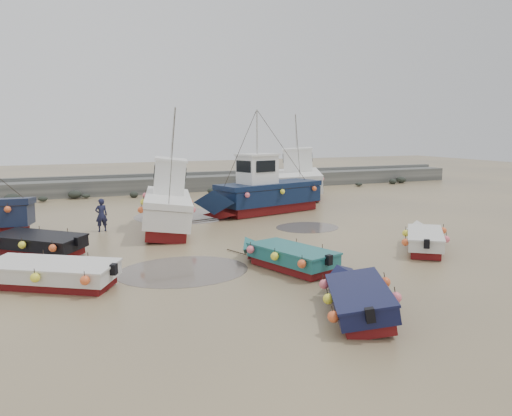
{
  "coord_description": "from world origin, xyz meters",
  "views": [
    {
      "loc": [
        -6.66,
        -18.36,
        5.12
      ],
      "look_at": [
        2.29,
        3.27,
        1.4
      ],
      "focal_mm": 35.0,
      "sensor_mm": 36.0,
      "label": 1
    }
  ],
  "objects_px": {
    "dinghy_0": "(42,271)",
    "cabin_boat_3": "(299,178)",
    "dinghy_1": "(361,293)",
    "cabin_boat_2": "(261,192)",
    "dinghy_3": "(425,237)",
    "cabin_boat_1": "(165,203)",
    "dinghy_4": "(32,241)",
    "dinghy_2": "(285,253)",
    "person": "(102,231)"
  },
  "relations": [
    {
      "from": "dinghy_4",
      "to": "person",
      "type": "xyz_separation_m",
      "value": [
        3.1,
        3.6,
        -0.54
      ]
    },
    {
      "from": "dinghy_0",
      "to": "cabin_boat_1",
      "type": "distance_m",
      "value": 9.82
    },
    {
      "from": "dinghy_3",
      "to": "cabin_boat_2",
      "type": "bearing_deg",
      "value": 144.02
    },
    {
      "from": "dinghy_2",
      "to": "dinghy_4",
      "type": "relative_size",
      "value": 1.11
    },
    {
      "from": "person",
      "to": "cabin_boat_1",
      "type": "bearing_deg",
      "value": 159.63
    },
    {
      "from": "dinghy_3",
      "to": "person",
      "type": "relative_size",
      "value": 2.92
    },
    {
      "from": "dinghy_0",
      "to": "cabin_boat_2",
      "type": "height_order",
      "value": "cabin_boat_2"
    },
    {
      "from": "cabin_boat_1",
      "to": "person",
      "type": "relative_size",
      "value": 5.67
    },
    {
      "from": "dinghy_0",
      "to": "cabin_boat_1",
      "type": "xyz_separation_m",
      "value": [
        5.78,
        7.9,
        0.82
      ]
    },
    {
      "from": "dinghy_1",
      "to": "cabin_boat_1",
      "type": "xyz_separation_m",
      "value": [
        -2.54,
        13.84,
        0.81
      ]
    },
    {
      "from": "dinghy_1",
      "to": "cabin_boat_3",
      "type": "distance_m",
      "value": 25.11
    },
    {
      "from": "dinghy_3",
      "to": "dinghy_4",
      "type": "xyz_separation_m",
      "value": [
        -15.56,
        5.62,
        -0.01
      ]
    },
    {
      "from": "dinghy_1",
      "to": "cabin_boat_2",
      "type": "distance_m",
      "value": 16.86
    },
    {
      "from": "dinghy_3",
      "to": "dinghy_1",
      "type": "bearing_deg",
      "value": -103.15
    },
    {
      "from": "dinghy_0",
      "to": "dinghy_3",
      "type": "distance_m",
      "value": 15.17
    },
    {
      "from": "dinghy_4",
      "to": "cabin_boat_2",
      "type": "distance_m",
      "value": 13.84
    },
    {
      "from": "dinghy_2",
      "to": "dinghy_3",
      "type": "bearing_deg",
      "value": -15.92
    },
    {
      "from": "cabin_boat_2",
      "to": "cabin_boat_3",
      "type": "bearing_deg",
      "value": -56.87
    },
    {
      "from": "dinghy_1",
      "to": "cabin_boat_3",
      "type": "height_order",
      "value": "cabin_boat_3"
    },
    {
      "from": "person",
      "to": "dinghy_2",
      "type": "bearing_deg",
      "value": 111.42
    },
    {
      "from": "dinghy_2",
      "to": "dinghy_4",
      "type": "height_order",
      "value": "same"
    },
    {
      "from": "dinghy_2",
      "to": "dinghy_0",
      "type": "bearing_deg",
      "value": 154.44
    },
    {
      "from": "cabin_boat_2",
      "to": "dinghy_2",
      "type": "bearing_deg",
      "value": 146.6
    },
    {
      "from": "dinghy_0",
      "to": "cabin_boat_3",
      "type": "distance_m",
      "value": 25.06
    },
    {
      "from": "cabin_boat_2",
      "to": "person",
      "type": "relative_size",
      "value": 5.81
    },
    {
      "from": "person",
      "to": "cabin_boat_3",
      "type": "bearing_deg",
      "value": -160.4
    },
    {
      "from": "dinghy_1",
      "to": "cabin_boat_3",
      "type": "relative_size",
      "value": 0.52
    },
    {
      "from": "dinghy_0",
      "to": "cabin_boat_1",
      "type": "relative_size",
      "value": 0.63
    },
    {
      "from": "cabin_boat_1",
      "to": "person",
      "type": "xyz_separation_m",
      "value": [
        -3.09,
        0.61,
        -1.36
      ]
    },
    {
      "from": "person",
      "to": "cabin_boat_2",
      "type": "bearing_deg",
      "value": -177.79
    },
    {
      "from": "dinghy_3",
      "to": "cabin_boat_1",
      "type": "height_order",
      "value": "cabin_boat_1"
    },
    {
      "from": "dinghy_3",
      "to": "cabin_boat_3",
      "type": "distance_m",
      "value": 18.1
    },
    {
      "from": "dinghy_4",
      "to": "cabin_boat_1",
      "type": "distance_m",
      "value": 6.92
    },
    {
      "from": "dinghy_4",
      "to": "cabin_boat_3",
      "type": "xyz_separation_m",
      "value": [
        18.72,
        12.18,
        0.78
      ]
    },
    {
      "from": "dinghy_1",
      "to": "cabin_boat_2",
      "type": "bearing_deg",
      "value": 101.74
    },
    {
      "from": "dinghy_1",
      "to": "dinghy_2",
      "type": "distance_m",
      "value": 4.91
    },
    {
      "from": "dinghy_1",
      "to": "dinghy_2",
      "type": "xyz_separation_m",
      "value": [
        0.01,
        4.91,
        -0.0
      ]
    },
    {
      "from": "dinghy_2",
      "to": "cabin_boat_2",
      "type": "distance_m",
      "value": 12.14
    },
    {
      "from": "dinghy_0",
      "to": "dinghy_1",
      "type": "bearing_deg",
      "value": -93.27
    },
    {
      "from": "dinghy_3",
      "to": "cabin_boat_3",
      "type": "bearing_deg",
      "value": 119.38
    },
    {
      "from": "dinghy_2",
      "to": "dinghy_3",
      "type": "xyz_separation_m",
      "value": [
        6.82,
        0.31,
        -0.0
      ]
    },
    {
      "from": "dinghy_0",
      "to": "cabin_boat_3",
      "type": "relative_size",
      "value": 0.58
    },
    {
      "from": "dinghy_0",
      "to": "cabin_boat_3",
      "type": "bearing_deg",
      "value": -14.74
    },
    {
      "from": "dinghy_0",
      "to": "cabin_boat_2",
      "type": "relative_size",
      "value": 0.61
    },
    {
      "from": "dinghy_1",
      "to": "cabin_boat_1",
      "type": "distance_m",
      "value": 14.09
    },
    {
      "from": "dinghy_1",
      "to": "person",
      "type": "height_order",
      "value": "dinghy_1"
    },
    {
      "from": "dinghy_1",
      "to": "dinghy_3",
      "type": "bearing_deg",
      "value": 62.63
    },
    {
      "from": "dinghy_0",
      "to": "person",
      "type": "xyz_separation_m",
      "value": [
        2.7,
        8.51,
        -0.54
      ]
    },
    {
      "from": "dinghy_0",
      "to": "dinghy_4",
      "type": "distance_m",
      "value": 4.93
    },
    {
      "from": "cabin_boat_2",
      "to": "cabin_boat_3",
      "type": "xyz_separation_m",
      "value": [
        6.06,
        6.66,
        -0.03
      ]
    }
  ]
}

